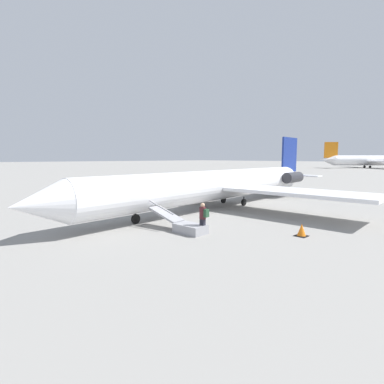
{
  "coord_description": "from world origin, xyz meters",
  "views": [
    {
      "loc": [
        18.46,
        16.69,
        4.21
      ],
      "look_at": [
        3.74,
        1.05,
        1.72
      ],
      "focal_mm": 28.0,
      "sensor_mm": 36.0,
      "label": 1
    }
  ],
  "objects": [
    {
      "name": "ground_plane",
      "position": [
        0.0,
        0.0,
        0.0
      ],
      "size": [
        600.0,
        600.0,
        0.0
      ],
      "primitive_type": "plane",
      "color": "gray"
    },
    {
      "name": "airplane_main",
      "position": [
        -0.93,
        -0.06,
        1.94
      ],
      "size": [
        31.39,
        23.99,
        6.49
      ],
      "rotation": [
        0.0,
        0.0,
        0.07
      ],
      "color": "white",
      "rests_on": "ground"
    },
    {
      "name": "airplane_far_left",
      "position": [
        -116.34,
        -20.82,
        3.06
      ],
      "size": [
        36.44,
        32.61,
        10.24
      ],
      "rotation": [
        0.0,
        0.0,
        2.44
      ],
      "color": "white",
      "rests_on": "ground"
    },
    {
      "name": "boarding_stairs",
      "position": [
        7.34,
        4.29,
        0.37
      ],
      "size": [
        1.3,
        4.08,
        1.64
      ],
      "rotation": [
        0.0,
        0.0,
        -1.5
      ],
      "color": "#99999E",
      "rests_on": "ground"
    },
    {
      "name": "passenger",
      "position": [
        6.96,
        5.37,
        1.0
      ],
      "size": [
        0.36,
        0.55,
        1.74
      ],
      "rotation": [
        0.0,
        0.0,
        -1.5
      ],
      "color": "#23232D",
      "rests_on": "ground"
    },
    {
      "name": "traffic_cone_near_stairs",
      "position": [
        3.41,
        9.29,
        0.32
      ],
      "size": [
        0.62,
        0.62,
        0.68
      ],
      "color": "black",
      "rests_on": "ground"
    }
  ]
}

